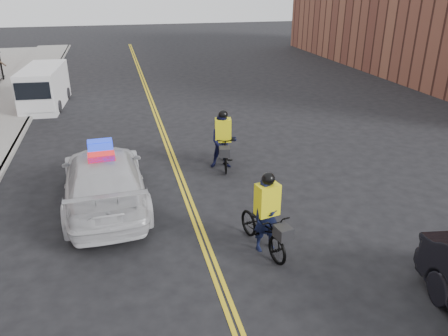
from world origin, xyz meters
TOP-DOWN VIEW (x-y plane):
  - ground at (0.00, 0.00)m, footprint 120.00×120.00m
  - center_line_left at (-0.08, 8.00)m, footprint 0.10×60.00m
  - center_line_right at (0.08, 8.00)m, footprint 0.10×60.00m
  - curb at (-6.00, 8.00)m, footprint 0.20×60.00m
  - police_cruiser at (-2.43, 2.15)m, footprint 2.60×5.85m
  - cargo_van at (-5.51, 14.23)m, footprint 2.18×5.04m
  - cyclist_near at (1.45, -1.26)m, footprint 1.16×2.23m
  - cyclist_far at (1.66, 4.03)m, footprint 1.07×2.17m

SIDE VIEW (x-z plane):
  - ground at x=0.00m, z-range 0.00..0.00m
  - center_line_left at x=-0.08m, z-range 0.00..0.01m
  - center_line_right at x=0.08m, z-range 0.00..0.01m
  - curb at x=-6.00m, z-range 0.00..0.15m
  - cyclist_near at x=1.45m, z-range -0.32..1.76m
  - cyclist_far at x=1.66m, z-range -0.22..1.90m
  - police_cruiser at x=-2.43m, z-range -0.07..1.75m
  - cargo_van at x=-5.51m, z-range -0.02..2.04m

